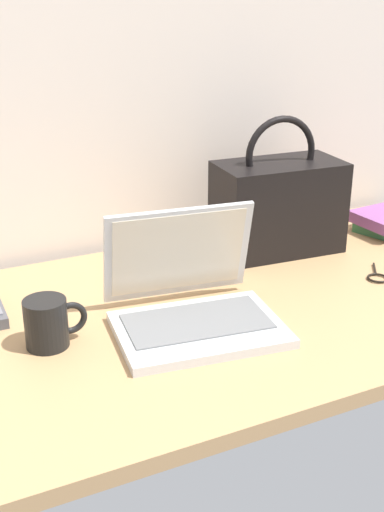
{
  "coord_description": "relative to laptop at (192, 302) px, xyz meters",
  "views": [
    {
      "loc": [
        -0.56,
        -1.09,
        0.65
      ],
      "look_at": [
        -0.03,
        0.0,
        0.15
      ],
      "focal_mm": 47.41,
      "sensor_mm": 36.0,
      "label": 1
    }
  ],
  "objects": [
    {
      "name": "coffee_mug",
      "position": [
        -0.27,
        0.04,
        0.0
      ],
      "size": [
        0.12,
        0.08,
        0.09
      ],
      "color": "black",
      "rests_on": "desk"
    },
    {
      "name": "desk",
      "position": [
        0.05,
        0.05,
        -0.06
      ],
      "size": [
        1.6,
        0.76,
        0.03
      ],
      "color": "tan",
      "rests_on": "ground"
    },
    {
      "name": "laptop",
      "position": [
        0.0,
        0.0,
        0.0
      ],
      "size": [
        0.34,
        0.31,
        0.21
      ],
      "color": "silver",
      "rests_on": "desk"
    },
    {
      "name": "handbag",
      "position": [
        0.36,
        0.25,
        0.07
      ],
      "size": [
        0.31,
        0.18,
        0.33
      ],
      "color": "black",
      "rests_on": "desk"
    }
  ]
}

